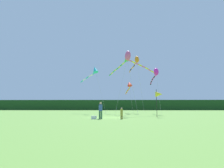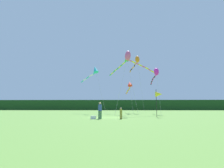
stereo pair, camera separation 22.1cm
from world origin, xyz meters
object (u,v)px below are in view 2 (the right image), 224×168
at_px(person_adult, 100,110).
at_px(kite_orange, 137,61).
at_px(kite_red, 129,85).
at_px(kite_green, 125,60).
at_px(kite_rainbow, 130,57).
at_px(banner_flag_pole, 159,94).
at_px(kite_cyan, 94,71).
at_px(kite_magenta, 156,73).
at_px(cooler_box, 93,117).
at_px(person_child, 121,113).

xyz_separation_m(person_adult, kite_orange, (6.24, 20.47, 10.52)).
distance_m(kite_orange, kite_red, 7.89).
xyz_separation_m(person_adult, kite_green, (3.27, 13.75, 8.94)).
bearing_deg(kite_rainbow, kite_orange, 79.02).
bearing_deg(banner_flag_pole, kite_orange, 93.74).
relative_size(kite_orange, kite_rainbow, 1.23).
xyz_separation_m(banner_flag_pole, kite_orange, (-1.09, 16.64, 8.63)).
relative_size(banner_flag_pole, kite_cyan, 0.38).
height_order(kite_magenta, kite_red, kite_magenta).
relative_size(person_adult, kite_green, 0.17).
bearing_deg(kite_red, kite_green, -115.32).
bearing_deg(cooler_box, kite_magenta, 53.60).
relative_size(banner_flag_pole, kite_orange, 0.29).
bearing_deg(kite_orange, kite_magenta, -71.92).
bearing_deg(kite_cyan, kite_green, -16.91).
relative_size(cooler_box, kite_red, 0.07).
bearing_deg(kite_green, person_adult, -103.38).
bearing_deg(kite_orange, person_adult, -106.94).
bearing_deg(cooler_box, kite_orange, 71.49).
distance_m(cooler_box, kite_green, 17.52).
xyz_separation_m(banner_flag_pole, kite_cyan, (-9.99, 11.73, 5.46)).
bearing_deg(banner_flag_pole, kite_red, 104.35).
relative_size(banner_flag_pole, kite_rainbow, 0.35).
relative_size(kite_orange, kite_green, 1.15).
bearing_deg(kite_magenta, kite_orange, 108.08).
bearing_deg(cooler_box, kite_red, 72.88).
height_order(banner_flag_pole, kite_red, kite_red).
bearing_deg(kite_green, kite_magenta, -11.46).
bearing_deg(kite_red, banner_flag_pole, -75.65).
xyz_separation_m(person_adult, kite_magenta, (8.79, 12.64, 6.25)).
bearing_deg(kite_rainbow, kite_magenta, 40.02).
bearing_deg(banner_flag_pole, kite_cyan, 130.42).
distance_m(banner_flag_pole, kite_red, 12.65).
height_order(kite_orange, kite_green, kite_orange).
bearing_deg(kite_rainbow, banner_flag_pole, -54.20).
bearing_deg(kite_cyan, kite_magenta, -14.32).
relative_size(kite_red, kite_rainbow, 0.79).
bearing_deg(cooler_box, kite_cyan, 97.13).
relative_size(person_adult, kite_red, 0.23).
bearing_deg(kite_orange, kite_cyan, -151.14).
relative_size(kite_red, kite_green, 0.74).
height_order(person_adult, kite_red, kite_red).
xyz_separation_m(person_child, kite_orange, (3.93, 20.61, 10.85)).
bearing_deg(person_adult, kite_green, 76.62).
xyz_separation_m(kite_magenta, kite_orange, (-2.56, 7.83, 4.27)).
relative_size(person_child, kite_magenta, 0.15).
distance_m(person_adult, kite_red, 16.98).
bearing_deg(kite_green, person_child, -93.96).
xyz_separation_m(person_adult, person_child, (2.31, -0.15, -0.33)).
bearing_deg(banner_flag_pole, person_adult, -152.39).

